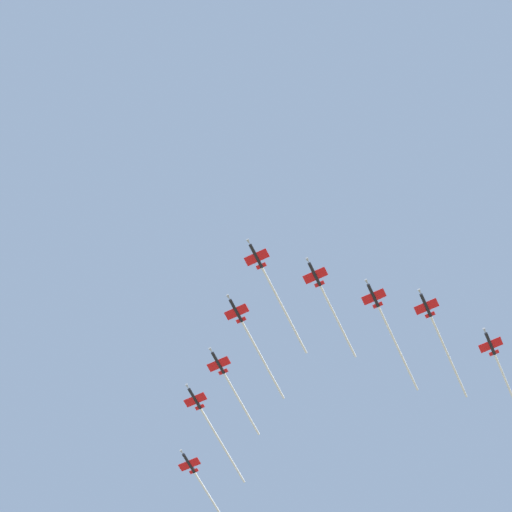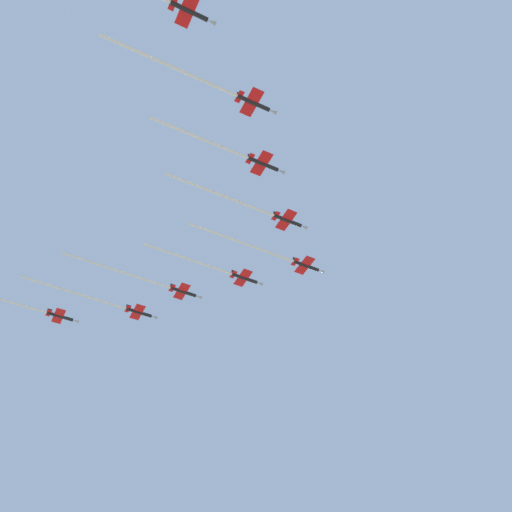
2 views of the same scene
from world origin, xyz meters
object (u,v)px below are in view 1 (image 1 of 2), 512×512
object	(u,v)px
jet_center_rear	(438,333)
jet_tail_end	(200,482)
jet_lead	(271,285)
jet_port_trail	(210,424)
jet_port_outer	(387,324)
jet_starboard_trail	(499,365)
jet_port_inner	(326,297)
jet_starboard_outer	(229,382)
jet_starboard_inner	(250,336)

from	to	relation	value
jet_center_rear	jet_tail_end	size ratio (longest dim) A/B	1.13
jet_lead	jet_port_trail	xyz separation A→B (m)	(-16.38, 51.10, 1.24)
jet_port_outer	jet_starboard_trail	bearing A→B (deg)	-133.44
jet_port_outer	jet_center_rear	distance (m)	15.87
jet_port_inner	jet_starboard_outer	distance (m)	41.62
jet_starboard_trail	jet_tail_end	xyz separation A→B (m)	(-91.44, 51.96, 1.72)
jet_center_rear	jet_starboard_trail	bearing A→B (deg)	-124.66
jet_port_inner	jet_starboard_inner	xyz separation A→B (m)	(-22.26, 14.06, -1.33)
jet_port_inner	jet_starboard_inner	distance (m)	26.36
jet_starboard_inner	jet_starboard_outer	bearing A→B (deg)	-42.36
jet_lead	jet_port_trail	size ratio (longest dim) A/B	1.00
jet_port_outer	jet_center_rear	size ratio (longest dim) A/B	1.02
jet_lead	jet_port_trail	bearing A→B (deg)	-42.70
jet_starboard_outer	jet_starboard_trail	bearing A→B (deg)	-158.71
jet_lead	jet_starboard_inner	bearing A→B (deg)	-43.41
jet_starboard_outer	jet_center_rear	world-z (taller)	jet_starboard_outer
jet_starboard_outer	jet_port_inner	bearing A→B (deg)	161.44
jet_center_rear	jet_port_trail	distance (m)	78.92
jet_port_trail	jet_tail_end	size ratio (longest dim) A/B	1.14
jet_starboard_outer	jet_lead	bearing A→B (deg)	137.11
jet_lead	jet_starboard_outer	world-z (taller)	jet_lead
jet_starboard_trail	jet_tail_end	bearing A→B (deg)	-0.08
jet_port_inner	jet_starboard_trail	distance (m)	59.09
jet_starboard_inner	jet_center_rear	size ratio (longest dim) A/B	0.97
jet_port_inner	jet_center_rear	world-z (taller)	jet_port_inner
jet_starboard_trail	jet_tail_end	world-z (taller)	jet_tail_end
jet_starboard_outer	jet_port_outer	bearing A→B (deg)	-176.77
jet_port_inner	jet_port_outer	world-z (taller)	jet_port_inner
jet_lead	jet_starboard_trail	bearing A→B (deg)	-133.63
jet_port_outer	jet_port_trail	bearing A→B (deg)	-7.79
jet_port_trail	jet_tail_end	xyz separation A→B (m)	(-2.12, 22.94, -0.37)
jet_port_trail	jet_starboard_outer	bearing A→B (deg)	137.70
jet_lead	jet_starboard_inner	distance (m)	18.11
jet_port_outer	jet_tail_end	world-z (taller)	jet_tail_end
jet_center_rear	jet_starboard_outer	bearing A→B (deg)	10.11
jet_port_inner	jet_starboard_trail	xyz separation A→B (m)	(55.99, 18.83, -1.53)
jet_starboard_outer	jet_starboard_inner	bearing A→B (deg)	137.64
jet_lead	jet_starboard_trail	world-z (taller)	jet_lead
jet_starboard_inner	jet_center_rear	xyz separation A→B (m)	(57.44, -5.29, -0.57)
jet_starboard_outer	jet_port_trail	xyz separation A→B (m)	(-5.54, 16.89, 1.55)
jet_port_inner	jet_center_rear	distance (m)	36.31
jet_port_trail	jet_starboard_trail	size ratio (longest dim) A/B	1.15
jet_starboard_outer	jet_starboard_trail	xyz separation A→B (m)	(83.78, -12.14, -0.55)
jet_starboard_outer	jet_center_rear	distance (m)	66.78
jet_port_outer	jet_starboard_trail	size ratio (longest dim) A/B	1.17
jet_port_inner	jet_port_trail	distance (m)	58.32
jet_port_inner	jet_lead	bearing A→B (deg)	40.38
jet_starboard_inner	jet_tail_end	size ratio (longest dim) A/B	1.09
jet_starboard_trail	jet_lead	bearing A→B (deg)	46.37
jet_center_rear	jet_lead	bearing A→B (deg)	42.50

